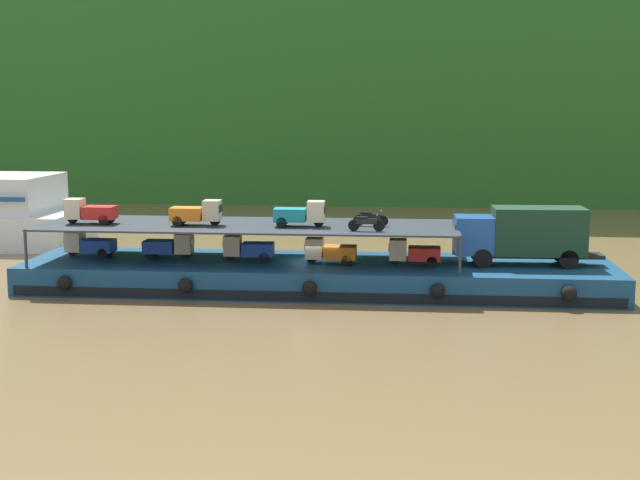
% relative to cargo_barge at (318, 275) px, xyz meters
% --- Properties ---
extents(ground_plane, '(400.00, 400.00, 0.00)m').
position_rel_cargo_barge_xyz_m(ground_plane, '(0.00, 0.03, -0.75)').
color(ground_plane, brown).
extents(hillside_far_bank, '(148.43, 36.88, 37.98)m').
position_rel_cargo_barge_xyz_m(hillside_far_bank, '(0.00, 57.34, 20.64)').
color(hillside_far_bank, '#286023').
rests_on(hillside_far_bank, ground).
extents(cargo_barge, '(31.95, 8.01, 1.50)m').
position_rel_cargo_barge_xyz_m(cargo_barge, '(0.00, 0.00, 0.00)').
color(cargo_barge, navy).
rests_on(cargo_barge, ground).
extents(covered_lorry, '(7.91, 2.48, 3.10)m').
position_rel_cargo_barge_xyz_m(covered_lorry, '(10.99, 0.15, 2.44)').
color(covered_lorry, '#1E4C99').
rests_on(covered_lorry, cargo_barge).
extents(cargo_rack, '(22.75, 6.60, 2.00)m').
position_rel_cargo_barge_xyz_m(cargo_rack, '(-3.80, 0.03, 2.69)').
color(cargo_rack, '#2D333D').
rests_on(cargo_rack, cargo_barge).
extents(mini_truck_lower_stern, '(2.77, 1.26, 1.38)m').
position_rel_cargo_barge_xyz_m(mini_truck_lower_stern, '(-12.99, 0.45, 1.44)').
color(mini_truck_lower_stern, '#1E47B7').
rests_on(mini_truck_lower_stern, cargo_barge).
extents(mini_truck_lower_aft, '(2.74, 1.20, 1.38)m').
position_rel_cargo_barge_xyz_m(mini_truck_lower_aft, '(-8.37, 0.45, 1.44)').
color(mini_truck_lower_aft, '#1E47B7').
rests_on(mini_truck_lower_aft, cargo_barge).
extents(mini_truck_lower_mid, '(2.78, 1.27, 1.38)m').
position_rel_cargo_barge_xyz_m(mini_truck_lower_mid, '(-3.86, 0.08, 1.44)').
color(mini_truck_lower_mid, '#1E47B7').
rests_on(mini_truck_lower_mid, cargo_barge).
extents(mini_truck_lower_fore, '(2.76, 1.24, 1.38)m').
position_rel_cargo_barge_xyz_m(mini_truck_lower_fore, '(0.71, -0.48, 1.44)').
color(mini_truck_lower_fore, orange).
rests_on(mini_truck_lower_fore, cargo_barge).
extents(mini_truck_lower_bow, '(2.75, 1.22, 1.38)m').
position_rel_cargo_barge_xyz_m(mini_truck_lower_bow, '(5.20, -0.44, 1.44)').
color(mini_truck_lower_bow, red).
rests_on(mini_truck_lower_bow, cargo_barge).
extents(mini_truck_upper_stern, '(2.74, 1.20, 1.38)m').
position_rel_cargo_barge_xyz_m(mini_truck_upper_stern, '(-12.51, -0.58, 3.44)').
color(mini_truck_upper_stern, red).
rests_on(mini_truck_upper_stern, cargo_rack).
extents(mini_truck_upper_mid, '(2.75, 1.22, 1.38)m').
position_rel_cargo_barge_xyz_m(mini_truck_upper_mid, '(-6.50, -0.63, 3.44)').
color(mini_truck_upper_mid, orange).
rests_on(mini_truck_upper_mid, cargo_rack).
extents(mini_truck_upper_fore, '(2.76, 1.24, 1.38)m').
position_rel_cargo_barge_xyz_m(mini_truck_upper_fore, '(-0.87, -0.51, 3.44)').
color(mini_truck_upper_fore, teal).
rests_on(mini_truck_upper_fore, cargo_rack).
extents(motorcycle_upper_port, '(1.90, 0.55, 0.87)m').
position_rel_cargo_barge_xyz_m(motorcycle_upper_port, '(2.72, -1.94, 3.18)').
color(motorcycle_upper_port, black).
rests_on(motorcycle_upper_port, cargo_rack).
extents(motorcycle_upper_centre, '(1.90, 0.55, 0.87)m').
position_rel_cargo_barge_xyz_m(motorcycle_upper_centre, '(2.85, 0.04, 3.18)').
color(motorcycle_upper_centre, black).
rests_on(motorcycle_upper_centre, cargo_rack).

